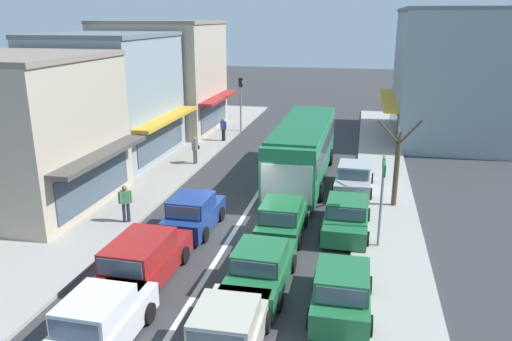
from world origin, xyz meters
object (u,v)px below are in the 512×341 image
street_tree_right (397,167)px  pedestrian_far_walker (223,128)px  wagon_behind_bus_mid (143,260)px  hatchback_adjacent_lane_trail (194,214)px  sedan_behind_bus_near (226,335)px  sedan_adjacent_lane_lead (260,269)px  parked_sedan_kerb_second (346,217)px  directional_road_sign (383,182)px  pedestrian_with_handbag_near (195,148)px  hatchback_queue_far_back (282,220)px  traffic_light_downstreet (241,96)px  hatchback_queue_gap_filler (101,321)px  parked_hatchback_kerb_front (342,291)px  parked_sedan_kerb_third (354,178)px  pedestrian_browsing_midblock (125,201)px  city_bus (303,147)px

street_tree_right → pedestrian_far_walker: street_tree_right is taller
wagon_behind_bus_mid → hatchback_adjacent_lane_trail: bearing=86.4°
sedan_behind_bus_near → sedan_adjacent_lane_lead: bearing=87.5°
parked_sedan_kerb_second → street_tree_right: (2.06, 3.31, 1.30)m
directional_road_sign → pedestrian_with_handbag_near: (-10.46, 9.16, -1.61)m
hatchback_queue_far_back → parked_sedan_kerb_second: bearing=21.4°
wagon_behind_bus_mid → hatchback_queue_far_back: (3.96, 4.46, -0.04)m
sedan_behind_bus_near → traffic_light_downstreet: traffic_light_downstreet is taller
wagon_behind_bus_mid → hatchback_queue_gap_filler: 3.47m
parked_hatchback_kerb_front → street_tree_right: (1.96, 9.28, 1.25)m
parked_sedan_kerb_third → pedestrian_browsing_midblock: 11.39m
wagon_behind_bus_mid → hatchback_adjacent_lane_trail: 4.35m
pedestrian_far_walker → parked_sedan_kerb_third: bearing=-42.6°
hatchback_queue_far_back → parked_hatchback_kerb_front: 5.64m
directional_road_sign → pedestrian_browsing_midblock: 10.58m
hatchback_queue_gap_filler → pedestrian_browsing_midblock: bearing=111.6°
sedan_adjacent_lane_lead → hatchback_queue_far_back: size_ratio=1.15×
hatchback_queue_far_back → parked_sedan_kerb_third: (2.69, 6.26, -0.05)m
street_tree_right → pedestrian_far_walker: bearing=136.8°
street_tree_right → pedestrian_far_walker: (-11.18, 10.50, -0.90)m
pedestrian_browsing_midblock → parked_hatchback_kerb_front: bearing=-27.1°
city_bus → street_tree_right: size_ratio=2.59×
hatchback_queue_gap_filler → street_tree_right: size_ratio=0.89×
city_bus → pedestrian_with_handbag_near: 6.78m
sedan_adjacent_lane_lead → hatchback_queue_gap_filler: bearing=-133.1°
sedan_behind_bus_near → directional_road_sign: bearing=61.7°
wagon_behind_bus_mid → parked_sedan_kerb_second: 8.47m
hatchback_queue_far_back → pedestrian_far_walker: (-6.60, 14.79, 0.36)m
city_bus → parked_sedan_kerb_second: bearing=-67.8°
sedan_behind_bus_near → traffic_light_downstreet: bearing=103.0°
directional_road_sign → traffic_light_downstreet: bearing=118.4°
traffic_light_downstreet → pedestrian_far_walker: bearing=-97.7°
hatchback_queue_far_back → pedestrian_far_walker: bearing=114.0°
pedestrian_far_walker → pedestrian_browsing_midblock: bearing=-90.2°
sedan_behind_bus_near → directional_road_sign: size_ratio=1.18×
sedan_adjacent_lane_lead → city_bus: bearing=90.3°
hatchback_adjacent_lane_trail → traffic_light_downstreet: bearing=97.7°
sedan_adjacent_lane_lead → parked_hatchback_kerb_front: bearing=-18.9°
wagon_behind_bus_mid → city_bus: bearing=71.9°
street_tree_right → pedestrian_browsing_midblock: size_ratio=2.57×
traffic_light_downstreet → pedestrian_far_walker: traffic_light_downstreet is taller
directional_road_sign → pedestrian_with_handbag_near: directional_road_sign is taller
hatchback_queue_far_back → traffic_light_downstreet: (-6.15, 18.12, 2.15)m
parked_sedan_kerb_third → street_tree_right: (1.89, -1.96, 1.30)m
directional_road_sign → pedestrian_browsing_midblock: (-10.46, 0.07, -1.61)m
hatchback_adjacent_lane_trail → parked_sedan_kerb_second: bearing=10.1°
hatchback_adjacent_lane_trail → pedestrian_with_handbag_near: (-2.98, 8.96, 0.36)m
wagon_behind_bus_mid → directional_road_sign: 9.00m
parked_hatchback_kerb_front → pedestrian_with_handbag_near: (-9.29, 13.84, 0.36)m
wagon_behind_bus_mid → pedestrian_browsing_midblock: 5.02m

